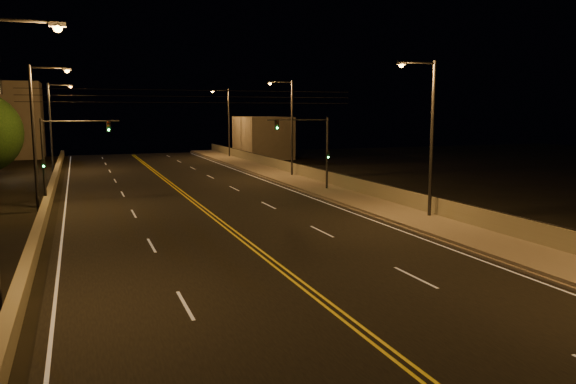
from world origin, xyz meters
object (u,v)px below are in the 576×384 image
object	(u,v)px
streetlight_3	(227,119)
streetlight_5	(38,128)
streetlight_6	(53,121)
traffic_signal_right	(316,145)
streetlight_1	(428,130)
streetlight_2	(289,122)
traffic_signal_left	(59,151)

from	to	relation	value
streetlight_3	streetlight_5	world-z (taller)	same
streetlight_6	traffic_signal_right	distance (m)	31.24
streetlight_5	traffic_signal_right	world-z (taller)	streetlight_5
streetlight_3	streetlight_1	bearing A→B (deg)	-90.00
streetlight_5	traffic_signal_right	size ratio (longest dim) A/B	1.56
streetlight_2	streetlight_5	bearing A→B (deg)	-151.84
streetlight_1	streetlight_5	xyz separation A→B (m)	(-21.45, 11.39, 0.00)
streetlight_6	traffic_signal_left	distance (m)	24.10
streetlight_5	traffic_signal_left	distance (m)	2.49
streetlight_2	traffic_signal_right	world-z (taller)	streetlight_2
streetlight_3	streetlight_6	xyz separation A→B (m)	(-21.45, -9.87, 0.00)
streetlight_5	traffic_signal_right	xyz separation A→B (m)	(19.91, 1.54, -1.58)
streetlight_2	traffic_signal_left	world-z (taller)	streetlight_2
streetlight_2	streetlight_3	world-z (taller)	same
traffic_signal_right	streetlight_6	bearing A→B (deg)	129.66
streetlight_1	traffic_signal_right	distance (m)	13.12
traffic_signal_left	streetlight_6	bearing A→B (deg)	92.72
traffic_signal_left	streetlight_3	bearing A→B (deg)	59.06
streetlight_1	traffic_signal_right	xyz separation A→B (m)	(-1.54, 12.93, -1.58)
streetlight_1	streetlight_5	bearing A→B (deg)	152.04
streetlight_6	traffic_signal_left	size ratio (longest dim) A/B	1.56
streetlight_5	traffic_signal_right	distance (m)	20.03
streetlight_2	streetlight_1	bearing A→B (deg)	-90.00
streetlight_5	streetlight_6	world-z (taller)	same
streetlight_1	streetlight_5	world-z (taller)	same
streetlight_1	streetlight_3	world-z (taller)	same
streetlight_3	streetlight_6	bearing A→B (deg)	-155.30
streetlight_2	streetlight_5	distance (m)	24.33
streetlight_3	streetlight_5	size ratio (longest dim) A/B	1.00
streetlight_3	traffic_signal_right	xyz separation A→B (m)	(-1.54, -33.89, -1.58)
streetlight_2	streetlight_3	bearing A→B (deg)	90.00
streetlight_5	traffic_signal_left	world-z (taller)	streetlight_5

